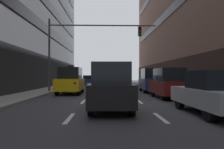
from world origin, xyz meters
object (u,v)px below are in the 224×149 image
Objects in this scene: car_parked_3 at (152,80)px; pedestrian_1 at (159,80)px; taxi_driving_4 at (71,81)px; car_parked_2 at (169,83)px; car_driving_2 at (110,85)px; traffic_signal_0 at (82,41)px; taxi_driving_3 at (107,80)px; car_driving_0 at (88,80)px; pedestrian_0 at (183,82)px; car_parked_1 at (213,93)px; car_driving_1 at (111,87)px.

car_parked_3 reaches higher than pedestrian_1.
taxi_driving_4 is 1.08× the size of car_parked_2.
car_driving_2 is 5.12m from traffic_signal_0.
taxi_driving_3 is 0.99× the size of car_parked_2.
car_parked_2 is (3.92, -20.58, 0.24)m from taxi_driving_3.
car_driving_0 is at bearing 98.91° from car_driving_2.
car_parked_3 is 3.79m from pedestrian_0.
pedestrian_0 is (5.59, -0.64, 0.26)m from car_driving_2.
taxi_driving_4 reaches higher than car_parked_1.
pedestrian_1 reaches higher than car_driving_0.
car_parked_1 is at bearing -89.99° from car_parked_2.
pedestrian_1 is (6.00, 15.77, -0.03)m from car_driving_1.
car_parked_1 is 11.58m from car_parked_3.
car_parked_2 is at bearing -90.00° from car_parked_3.
pedestrian_1 is at bearing 36.82° from taxi_driving_4.
taxi_driving_3 is 16.13m from traffic_signal_0.
taxi_driving_4 is (-3.24, 1.19, 0.30)m from car_driving_2.
car_parked_1 is at bearing -54.46° from taxi_driving_4.
car_driving_2 reaches higher than car_driving_0.
car_driving_2 is 9.65m from car_parked_1.
car_driving_1 reaches higher than car_driving_0.
car_parked_1 reaches higher than pedestrian_1.
traffic_signal_0 reaches higher than car_driving_2.
taxi_driving_4 is at bearing -100.91° from taxi_driving_3.
pedestrian_0 reaches higher than pedestrian_1.
car_parked_3 is (4.01, 10.50, 0.06)m from car_driving_1.
car_driving_1 is 11.05m from traffic_signal_0.
traffic_signal_0 reaches higher than car_parked_2.
car_driving_2 is 3.46m from taxi_driving_4.
taxi_driving_3 is at bearing 104.46° from car_parked_3.
taxi_driving_3 is 0.44× the size of traffic_signal_0.
car_parked_2 is (4.01, 5.10, -0.02)m from car_driving_1.
taxi_driving_3 is (0.09, 25.69, -0.26)m from car_driving_1.
car_driving_2 is at bearing -126.34° from pedestrian_1.
car_parked_3 is (7.16, -17.97, 0.32)m from car_driving_0.
taxi_driving_4 is at bearing -167.61° from car_parked_3.
car_driving_0 is at bearing 111.74° from car_parked_3.
car_parked_2 reaches higher than car_driving_0.
taxi_driving_3 is at bearing 100.77° from car_parked_2.
pedestrian_1 is at bearing -54.20° from car_driving_0.
taxi_driving_4 is (0.01, -19.54, 0.33)m from car_driving_0.
car_driving_0 is 19.35m from car_parked_3.
car_driving_2 is 4.80m from car_parked_3.
taxi_driving_3 is 0.92× the size of taxi_driving_4.
taxi_driving_4 is at bearing 151.88° from car_parked_2.
traffic_signal_0 reaches higher than pedestrian_0.
car_driving_1 is 6.49m from car_parked_2.
car_parked_2 is 8.86m from traffic_signal_0.
car_driving_0 is 0.93× the size of taxi_driving_4.
taxi_driving_4 is at bearing 159.86° from car_driving_2.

